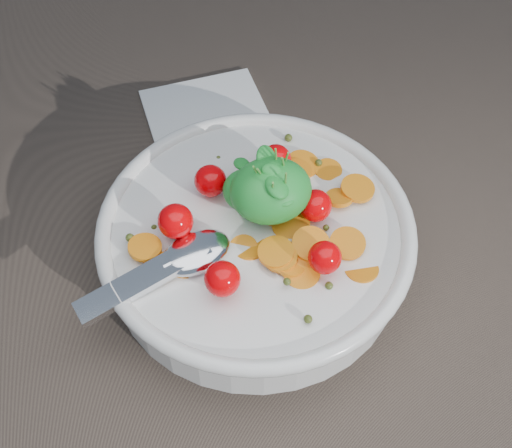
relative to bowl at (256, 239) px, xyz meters
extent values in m
plane|color=brown|center=(-0.02, -0.01, -0.04)|extent=(6.00, 6.00, 0.00)
cylinder|color=silver|center=(0.00, 0.00, -0.01)|extent=(0.29, 0.29, 0.06)
torus|color=silver|center=(0.00, 0.00, 0.02)|extent=(0.31, 0.31, 0.02)
cylinder|color=silver|center=(0.00, 0.00, -0.03)|extent=(0.15, 0.15, 0.01)
cylinder|color=brown|center=(0.00, 0.00, -0.01)|extent=(0.26, 0.26, 0.04)
cylinder|color=orange|center=(0.08, -0.07, 0.02)|extent=(0.04, 0.04, 0.01)
cylinder|color=orange|center=(0.01, -0.04, 0.03)|extent=(0.04, 0.04, 0.01)
cylinder|color=orange|center=(-0.07, -0.02, 0.02)|extent=(0.05, 0.05, 0.01)
cylinder|color=orange|center=(0.01, -0.04, 0.03)|extent=(0.04, 0.04, 0.01)
cylinder|color=orange|center=(-0.11, 0.00, 0.03)|extent=(0.04, 0.04, 0.01)
cylinder|color=orange|center=(-0.10, -0.02, 0.02)|extent=(0.04, 0.04, 0.01)
cylinder|color=orange|center=(0.11, 0.02, 0.03)|extent=(0.04, 0.04, 0.01)
cylinder|color=orange|center=(-0.01, -0.02, 0.02)|extent=(0.04, 0.04, 0.01)
cylinder|color=orange|center=(0.09, 0.01, 0.02)|extent=(0.03, 0.03, 0.01)
cylinder|color=orange|center=(0.08, -0.04, 0.03)|extent=(0.04, 0.04, 0.01)
cylinder|color=orange|center=(0.02, -0.05, 0.02)|extent=(0.04, 0.04, 0.01)
cylinder|color=orange|center=(0.03, -0.01, 0.02)|extent=(0.05, 0.05, 0.02)
cylinder|color=orange|center=(0.06, 0.06, 0.02)|extent=(0.04, 0.04, 0.01)
cylinder|color=orange|center=(0.09, 0.01, 0.03)|extent=(0.04, 0.04, 0.01)
cylinder|color=orange|center=(0.03, -0.06, 0.02)|extent=(0.05, 0.05, 0.01)
cylinder|color=orange|center=(0.02, 0.01, 0.02)|extent=(0.04, 0.04, 0.01)
cylinder|color=orange|center=(-0.08, -0.01, 0.02)|extent=(0.04, 0.04, 0.01)
cylinder|color=orange|center=(0.09, 0.05, 0.02)|extent=(0.04, 0.04, 0.01)
cylinder|color=orange|center=(0.07, 0.06, 0.02)|extent=(0.04, 0.04, 0.01)
cylinder|color=orange|center=(-0.02, -0.02, 0.02)|extent=(0.04, 0.04, 0.01)
cylinder|color=orange|center=(0.04, -0.04, 0.03)|extent=(0.04, 0.04, 0.02)
sphere|color=#404C19|center=(0.01, 0.05, 0.02)|extent=(0.01, 0.01, 0.01)
sphere|color=#404C19|center=(0.03, 0.09, 0.02)|extent=(0.01, 0.01, 0.01)
sphere|color=#404C19|center=(0.04, 0.00, 0.02)|extent=(0.01, 0.01, 0.01)
sphere|color=#404C19|center=(0.06, 0.10, 0.02)|extent=(0.01, 0.01, 0.01)
sphere|color=#404C19|center=(-0.08, -0.01, 0.03)|extent=(0.01, 0.01, 0.01)
sphere|color=#404C19|center=(0.01, -0.07, 0.03)|extent=(0.01, 0.01, 0.01)
sphere|color=#404C19|center=(-0.10, 0.02, 0.02)|extent=(0.01, 0.01, 0.01)
sphere|color=#404C19|center=(0.05, -0.03, 0.03)|extent=(0.01, 0.01, 0.01)
sphere|color=#404C19|center=(0.00, 0.05, 0.02)|extent=(0.01, 0.01, 0.01)
sphere|color=#404C19|center=(0.03, 0.06, 0.02)|extent=(0.01, 0.01, 0.01)
sphere|color=#404C19|center=(0.06, -0.02, 0.02)|extent=(0.01, 0.01, 0.01)
sphere|color=#404C19|center=(0.02, -0.11, 0.02)|extent=(0.01, 0.01, 0.01)
sphere|color=#404C19|center=(-0.02, 0.10, 0.02)|extent=(0.01, 0.01, 0.01)
sphere|color=#404C19|center=(0.05, -0.08, 0.02)|extent=(0.01, 0.01, 0.01)
sphere|color=#404C19|center=(0.01, -0.04, 0.02)|extent=(0.01, 0.01, 0.01)
sphere|color=#404C19|center=(0.08, 0.06, 0.02)|extent=(0.01, 0.01, 0.01)
sphere|color=#404C19|center=(-0.12, 0.01, 0.03)|extent=(0.01, 0.01, 0.01)
sphere|color=#DD0004|center=(0.06, 0.00, 0.04)|extent=(0.03, 0.03, 0.03)
sphere|color=#DD0004|center=(0.04, 0.06, 0.04)|extent=(0.03, 0.03, 0.03)
sphere|color=#DD0004|center=(-0.03, 0.05, 0.04)|extent=(0.03, 0.03, 0.03)
sphere|color=#DD0004|center=(-0.07, 0.01, 0.04)|extent=(0.03, 0.03, 0.03)
sphere|color=#DD0004|center=(-0.05, -0.06, 0.04)|extent=(0.03, 0.03, 0.03)
sphere|color=#DD0004|center=(0.05, -0.06, 0.04)|extent=(0.03, 0.03, 0.03)
ellipsoid|color=green|center=(0.02, 0.01, 0.06)|extent=(0.08, 0.07, 0.06)
ellipsoid|color=green|center=(0.00, 0.02, 0.05)|extent=(0.04, 0.04, 0.04)
ellipsoid|color=green|center=(0.02, 0.00, 0.08)|extent=(0.03, 0.03, 0.02)
ellipsoid|color=green|center=(0.02, 0.01, 0.08)|extent=(0.02, 0.02, 0.02)
ellipsoid|color=green|center=(0.02, -0.01, 0.07)|extent=(0.03, 0.03, 0.02)
ellipsoid|color=green|center=(0.02, 0.01, 0.07)|extent=(0.02, 0.02, 0.02)
ellipsoid|color=green|center=(0.03, 0.02, 0.07)|extent=(0.03, 0.02, 0.02)
ellipsoid|color=green|center=(0.02, 0.01, 0.08)|extent=(0.04, 0.04, 0.02)
ellipsoid|color=green|center=(0.02, 0.01, 0.08)|extent=(0.03, 0.03, 0.01)
ellipsoid|color=green|center=(0.00, 0.01, 0.06)|extent=(0.02, 0.02, 0.02)
ellipsoid|color=green|center=(0.02, 0.02, 0.07)|extent=(0.03, 0.02, 0.01)
ellipsoid|color=green|center=(0.02, 0.01, 0.06)|extent=(0.03, 0.03, 0.02)
ellipsoid|color=green|center=(0.02, 0.01, 0.06)|extent=(0.02, 0.02, 0.01)
ellipsoid|color=green|center=(0.02, -0.01, 0.05)|extent=(0.02, 0.02, 0.02)
ellipsoid|color=green|center=(0.00, 0.06, 0.05)|extent=(0.02, 0.02, 0.01)
ellipsoid|color=green|center=(0.00, 0.01, 0.05)|extent=(0.02, 0.03, 0.03)
ellipsoid|color=green|center=(0.02, 0.01, 0.07)|extent=(0.03, 0.03, 0.02)
ellipsoid|color=green|center=(0.02, 0.01, 0.07)|extent=(0.02, 0.02, 0.02)
ellipsoid|color=green|center=(0.02, 0.01, 0.08)|extent=(0.03, 0.03, 0.02)
ellipsoid|color=green|center=(0.02, 0.04, 0.07)|extent=(0.03, 0.03, 0.03)
cylinder|color=#4C8C33|center=(0.01, 0.01, 0.07)|extent=(0.02, 0.01, 0.05)
cylinder|color=#4C8C33|center=(0.03, 0.03, 0.07)|extent=(0.01, 0.00, 0.05)
cylinder|color=#4C8C33|center=(0.01, 0.00, 0.07)|extent=(0.01, 0.02, 0.05)
cylinder|color=#4C8C33|center=(0.01, 0.01, 0.07)|extent=(0.02, 0.01, 0.05)
cylinder|color=#4C8C33|center=(0.03, 0.00, 0.07)|extent=(0.00, 0.01, 0.05)
cylinder|color=#4C8C33|center=(0.03, 0.02, 0.07)|extent=(0.01, 0.01, 0.05)
cylinder|color=#4C8C33|center=(0.03, 0.03, 0.07)|extent=(0.00, 0.02, 0.05)
ellipsoid|color=silver|center=(-0.06, -0.02, 0.03)|extent=(0.08, 0.06, 0.02)
cube|color=silver|center=(-0.11, -0.04, 0.03)|extent=(0.13, 0.06, 0.02)
cylinder|color=silver|center=(-0.08, -0.03, 0.03)|extent=(0.03, 0.02, 0.01)
cube|color=white|center=(-0.01, 0.22, -0.03)|extent=(0.15, 0.13, 0.01)
camera|label=1|loc=(-0.09, -0.36, 0.51)|focal=45.00mm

